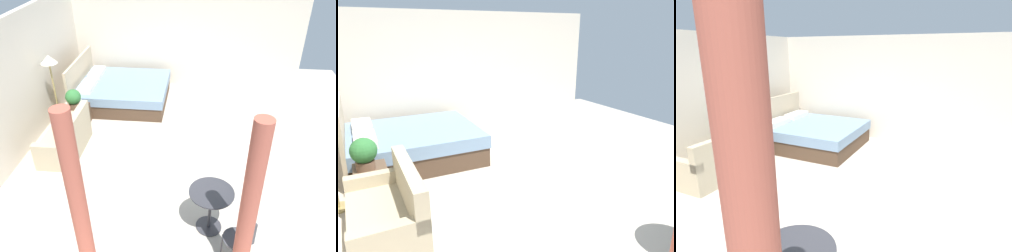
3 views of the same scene
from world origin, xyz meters
TOP-DOWN VIEW (x-y plane):
  - ground_plane at (0.00, 0.00)m, footprint 9.29×9.18m
  - wall_right at (3.14, 0.00)m, footprint 0.12×6.18m
  - bed at (1.88, 1.58)m, footprint 1.96×2.26m
  - couch at (-0.39, 2.21)m, footprint 1.36×0.74m
  - nightstand at (0.72, 2.31)m, footprint 0.55×0.43m
  - potted_plant at (0.62, 2.35)m, footprint 0.34×0.34m
  - vase at (0.84, 2.32)m, footprint 0.13×0.13m

SIDE VIEW (x-z plane):
  - ground_plane at x=0.00m, z-range -0.02..0.00m
  - nightstand at x=0.72m, z-range 0.00..0.47m
  - couch at x=-0.39m, z-range -0.13..0.72m
  - bed at x=1.88m, z-range -0.27..0.88m
  - vase at x=0.84m, z-range 0.47..0.61m
  - potted_plant at x=0.62m, z-range 0.49..0.93m
  - wall_right at x=3.14m, z-range 0.00..2.65m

